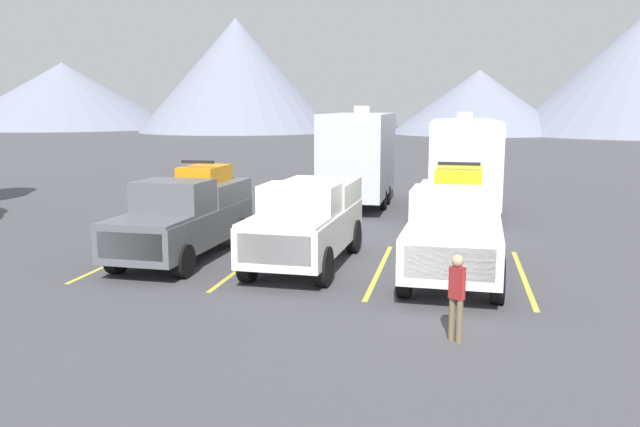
# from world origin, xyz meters

# --- Properties ---
(ground_plane) EXTENTS (240.00, 240.00, 0.00)m
(ground_plane) POSITION_xyz_m (0.00, 0.00, 0.00)
(ground_plane) COLOR #47474C
(pickup_truck_a) EXTENTS (2.21, 5.59, 2.53)m
(pickup_truck_a) POSITION_xyz_m (-3.54, -0.23, 1.15)
(pickup_truck_a) COLOR #595B60
(pickup_truck_a) RESTS_ON ground
(pickup_truck_b) EXTENTS (2.24, 5.32, 2.14)m
(pickup_truck_b) POSITION_xyz_m (-0.18, -0.45, 1.15)
(pickup_truck_b) COLOR white
(pickup_truck_b) RESTS_ON ground
(pickup_truck_c) EXTENTS (2.36, 5.76, 2.64)m
(pickup_truck_c) POSITION_xyz_m (3.53, -0.76, 1.22)
(pickup_truck_c) COLOR white
(pickup_truck_c) RESTS_ON ground
(lot_stripe_a) EXTENTS (0.12, 5.50, 0.01)m
(lot_stripe_a) POSITION_xyz_m (-5.14, -0.69, 0.00)
(lot_stripe_a) COLOR gold
(lot_stripe_a) RESTS_ON ground
(lot_stripe_b) EXTENTS (0.12, 5.50, 0.01)m
(lot_stripe_b) POSITION_xyz_m (-1.71, -0.69, 0.00)
(lot_stripe_b) COLOR gold
(lot_stripe_b) RESTS_ON ground
(lot_stripe_c) EXTENTS (0.12, 5.50, 0.01)m
(lot_stripe_c) POSITION_xyz_m (1.71, -0.69, 0.00)
(lot_stripe_c) COLOR gold
(lot_stripe_c) RESTS_ON ground
(lot_stripe_d) EXTENTS (0.12, 5.50, 0.01)m
(lot_stripe_d) POSITION_xyz_m (5.14, -0.69, 0.00)
(lot_stripe_d) COLOR gold
(lot_stripe_d) RESTS_ON ground
(camper_trailer_a) EXTENTS (2.44, 7.45, 4.02)m
(camper_trailer_a) POSITION_xyz_m (-0.32, 9.58, 2.11)
(camper_trailer_a) COLOR silver
(camper_trailer_a) RESTS_ON ground
(camper_trailer_b) EXTENTS (2.51, 8.78, 3.78)m
(camper_trailer_b) POSITION_xyz_m (3.78, 9.36, 1.99)
(camper_trailer_b) COLOR white
(camper_trailer_b) RESTS_ON ground
(person_a) EXTENTS (0.29, 0.28, 1.53)m
(person_a) POSITION_xyz_m (3.56, -5.42, 0.88)
(person_a) COLOR #726047
(person_a) RESTS_ON ground
(mountain_ridge) EXTENTS (156.02, 48.05, 17.51)m
(mountain_ridge) POSITION_xyz_m (-2.70, 85.92, 6.87)
(mountain_ridge) COLOR gray
(mountain_ridge) RESTS_ON ground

